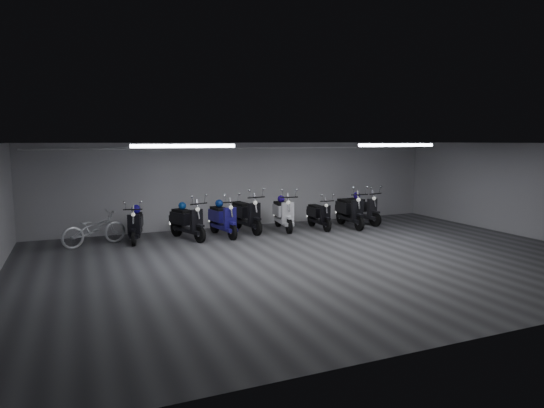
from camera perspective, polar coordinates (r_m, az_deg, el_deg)
name	(u,v)px	position (r m, az deg, el deg)	size (l,w,h in m)	color
floor	(318,259)	(11.52, 5.62, -6.71)	(14.00, 10.00, 0.01)	#3C3C3E
ceiling	(319,143)	(11.16, 5.81, 7.41)	(14.00, 10.00, 0.01)	slate
back_wall	(248,184)	(15.80, -2.98, 2.41)	(14.00, 0.01, 2.80)	#AAAAAC
front_wall	(487,244)	(7.32, 24.81, -4.47)	(14.00, 0.01, 2.80)	#AAAAAC
right_wall	(526,190)	(15.83, 28.61, 1.49)	(0.01, 10.00, 2.80)	#AAAAAC
fluor_strip_left	(184,146)	(11.05, -10.68, 6.98)	(2.40, 0.18, 0.08)	white
fluor_strip_right	(397,145)	(13.64, 14.97, 6.96)	(2.40, 0.18, 0.08)	white
conduit	(248,148)	(15.66, -2.91, 6.83)	(0.05, 0.05, 13.60)	white
scooter_1	(135,220)	(13.80, -16.33, -1.90)	(0.56, 1.68, 1.25)	black
scooter_3	(187,216)	(13.77, -10.29, -1.47)	(0.62, 1.85, 1.38)	black
scooter_4	(223,214)	(14.06, -6.01, -1.20)	(0.62, 1.85, 1.38)	navy
scooter_5	(246,209)	(14.68, -3.16, -0.66)	(0.65, 1.95, 1.45)	black
scooter_6	(283,208)	(14.98, 1.39, -0.55)	(0.63, 1.90, 1.41)	white
scooter_7	(319,211)	(15.26, 5.79, -0.80)	(0.55, 1.64, 1.22)	black
scooter_8	(350,206)	(15.67, 9.51, -0.22)	(0.65, 1.94, 1.45)	black
scooter_9	(362,204)	(16.41, 10.93, -0.03)	(0.61, 1.84, 1.37)	black
bicycle	(94,225)	(13.67, -20.93, -2.42)	(0.62, 1.77, 1.15)	silver
helmet_0	(357,195)	(16.55, 10.31, 1.03)	(0.24, 0.24, 0.24)	#230C88
helmet_1	(136,209)	(13.99, -16.27, -0.61)	(0.26, 0.26, 0.26)	#170B83
helmet_2	(281,199)	(15.19, 1.12, 0.65)	(0.23, 0.23, 0.23)	#280D96
helmet_3	(219,203)	(14.24, -6.47, 0.07)	(0.24, 0.24, 0.24)	navy
helmet_4	(182,206)	(13.95, -10.89, -0.21)	(0.23, 0.23, 0.23)	navy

